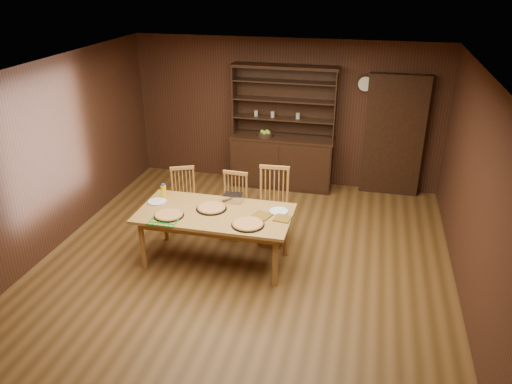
% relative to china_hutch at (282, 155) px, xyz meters
% --- Properties ---
extents(floor, '(6.00, 6.00, 0.00)m').
position_rel_china_hutch_xyz_m(floor, '(0.00, -2.75, -0.60)').
color(floor, brown).
rests_on(floor, ground).
extents(room_shell, '(6.00, 6.00, 6.00)m').
position_rel_china_hutch_xyz_m(room_shell, '(0.00, -2.75, 0.98)').
color(room_shell, white).
rests_on(room_shell, floor).
extents(china_hutch, '(1.84, 0.52, 2.17)m').
position_rel_china_hutch_xyz_m(china_hutch, '(0.00, 0.00, 0.00)').
color(china_hutch, black).
rests_on(china_hutch, floor).
extents(doorway, '(1.00, 0.18, 2.10)m').
position_rel_china_hutch_xyz_m(doorway, '(1.90, 0.15, 0.45)').
color(doorway, black).
rests_on(doorway, floor).
extents(wall_clock, '(0.30, 0.05, 0.30)m').
position_rel_china_hutch_xyz_m(wall_clock, '(1.35, 0.20, 1.30)').
color(wall_clock, black).
rests_on(wall_clock, room_shell).
extents(dining_table, '(2.03, 1.01, 0.75)m').
position_rel_china_hutch_xyz_m(dining_table, '(-0.39, -2.76, 0.08)').
color(dining_table, '#A8773A').
rests_on(dining_table, floor).
extents(chair_left, '(0.50, 0.49, 0.94)m').
position_rel_china_hutch_xyz_m(chair_left, '(-1.18, -1.86, -0.10)').
color(chair_left, '#BC8840').
rests_on(chair_left, floor).
extents(chair_center, '(0.42, 0.40, 0.97)m').
position_rel_china_hutch_xyz_m(chair_center, '(-0.37, -1.93, -0.09)').
color(chair_center, '#BC8840').
rests_on(chair_center, floor).
extents(chair_right, '(0.48, 0.46, 1.11)m').
position_rel_china_hutch_xyz_m(chair_right, '(0.23, -1.95, -0.00)').
color(chair_right, '#BC8840').
rests_on(chair_right, floor).
extents(pizza_left, '(0.39, 0.39, 0.04)m').
position_rel_china_hutch_xyz_m(pizza_left, '(-0.93, -3.00, 0.17)').
color(pizza_left, black).
rests_on(pizza_left, dining_table).
extents(pizza_right, '(0.42, 0.42, 0.04)m').
position_rel_china_hutch_xyz_m(pizza_right, '(0.12, -3.01, 0.17)').
color(pizza_right, black).
rests_on(pizza_right, dining_table).
extents(pizza_center, '(0.41, 0.41, 0.04)m').
position_rel_china_hutch_xyz_m(pizza_center, '(-0.46, -2.68, 0.17)').
color(pizza_center, black).
rests_on(pizza_center, dining_table).
extents(cooling_rack, '(0.43, 0.43, 0.02)m').
position_rel_china_hutch_xyz_m(cooling_rack, '(-0.94, -3.11, 0.16)').
color(cooling_rack, '#0B9221').
rests_on(cooling_rack, dining_table).
extents(plate_left, '(0.27, 0.27, 0.02)m').
position_rel_china_hutch_xyz_m(plate_left, '(-1.25, -2.65, 0.16)').
color(plate_left, silver).
rests_on(plate_left, dining_table).
extents(plate_right, '(0.26, 0.26, 0.02)m').
position_rel_china_hutch_xyz_m(plate_right, '(0.43, -2.55, 0.16)').
color(plate_right, silver).
rests_on(plate_right, dining_table).
extents(foil_dish, '(0.26, 0.19, 0.10)m').
position_rel_china_hutch_xyz_m(foil_dish, '(-0.25, -2.38, 0.20)').
color(foil_dish, white).
rests_on(foil_dish, dining_table).
extents(juice_bottle, '(0.07, 0.07, 0.21)m').
position_rel_china_hutch_xyz_m(juice_bottle, '(-1.22, -2.49, 0.25)').
color(juice_bottle, '#FFB70D').
rests_on(juice_bottle, dining_table).
extents(pot_holder_a, '(0.23, 0.23, 0.02)m').
position_rel_china_hutch_xyz_m(pot_holder_a, '(0.52, -2.75, 0.16)').
color(pot_holder_a, '#B02514').
rests_on(pot_holder_a, dining_table).
extents(pot_holder_b, '(0.28, 0.28, 0.02)m').
position_rel_china_hutch_xyz_m(pot_holder_b, '(0.23, -2.74, 0.16)').
color(pot_holder_b, '#B02514').
rests_on(pot_holder_b, dining_table).
extents(fruit_bowl, '(0.28, 0.28, 0.12)m').
position_rel_china_hutch_xyz_m(fruit_bowl, '(-0.30, -0.07, 0.39)').
color(fruit_bowl, black).
rests_on(fruit_bowl, china_hutch).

